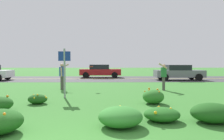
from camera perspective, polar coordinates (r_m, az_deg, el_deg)
name	(u,v)px	position (r m, az deg, el deg)	size (l,w,h in m)	color
ground_plane	(92,90)	(12.82, -5.38, -5.43)	(120.00, 120.00, 0.00)	#387A2D
highway_strip	(99,79)	(21.96, -3.42, -2.35)	(120.00, 8.01, 0.01)	#424244
highway_center_stripe	(99,79)	(21.96, -3.42, -2.34)	(120.00, 0.16, 0.00)	yellow
daylily_clump_mid_center	(120,117)	(5.59, 2.28, -12.41)	(1.14, 1.15, 0.51)	#337F2D
daylily_clump_front_left	(162,114)	(6.25, 13.23, -11.51)	(1.02, 0.90, 0.39)	#23661E
daylily_clump_front_right	(213,113)	(6.56, 25.45, -10.34)	(1.22, 1.01, 0.53)	#1E5619
daylily_clump_front_center	(153,97)	(8.74, 11.02, -7.02)	(0.85, 0.93, 0.61)	#2D7526
daylily_clump_mid_left	(38,99)	(9.07, -19.33, -7.37)	(0.76, 0.67, 0.42)	#1E5619
sign_post_near_path	(65,68)	(10.07, -12.62, 0.53)	(0.56, 0.10, 2.30)	#93969B
person_thrower_blue_shirt	(62,74)	(13.40, -13.26, -1.04)	(0.56, 0.50, 1.60)	#2D4C9E
person_catcher_green_shirt	(164,75)	(13.03, 13.69, -1.20)	(0.53, 0.50, 1.64)	#287038
frisbee_red	(91,67)	(12.98, -5.65, 0.90)	(0.24, 0.24, 0.08)	red
car_red_center_left	(100,71)	(23.72, -3.16, -0.25)	(4.50, 2.00, 1.45)	maroon
car_gray_center_right	(179,72)	(21.14, 17.44, -0.60)	(4.50, 2.00, 1.45)	slate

